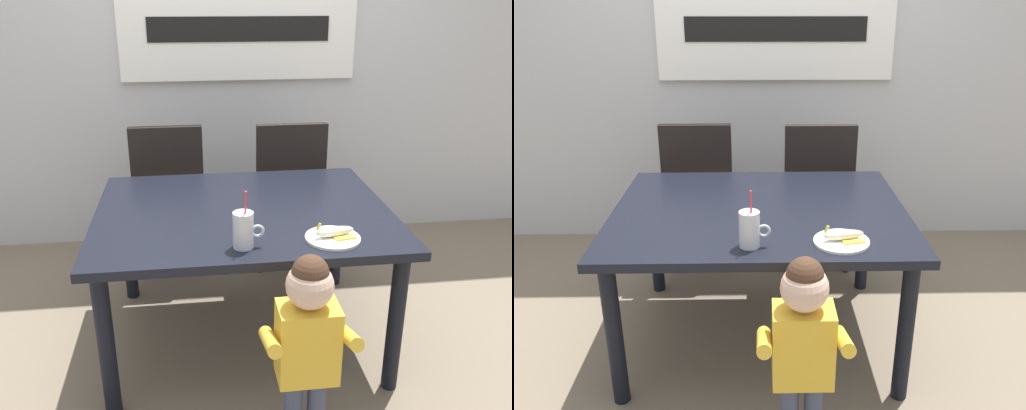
{
  "view_description": "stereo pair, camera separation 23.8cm",
  "coord_description": "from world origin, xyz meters",
  "views": [
    {
      "loc": [
        -0.24,
        -2.3,
        1.66
      ],
      "look_at": [
        0.05,
        -0.11,
        0.77
      ],
      "focal_mm": 37.08,
      "sensor_mm": 36.0,
      "label": 1
    },
    {
      "loc": [
        0.0,
        -2.32,
        1.66
      ],
      "look_at": [
        0.05,
        -0.11,
        0.77
      ],
      "focal_mm": 37.08,
      "sensor_mm": 36.0,
      "label": 2
    }
  ],
  "objects": [
    {
      "name": "snack_plate",
      "position": [
        0.33,
        -0.38,
        0.72
      ],
      "size": [
        0.23,
        0.23,
        0.01
      ],
      "primitive_type": "cylinder",
      "color": "white",
      "rests_on": "dining_table"
    },
    {
      "name": "milk_cup",
      "position": [
        -0.04,
        -0.41,
        0.78
      ],
      "size": [
        0.13,
        0.08,
        0.25
      ],
      "color": "silver",
      "rests_on": "dining_table"
    },
    {
      "name": "back_wall",
      "position": [
        0.0,
        1.33,
        1.45
      ],
      "size": [
        6.4,
        0.17,
        2.9
      ],
      "color": "silver",
      "rests_on": "ground"
    },
    {
      "name": "dining_chair_right",
      "position": [
        0.36,
        0.77,
        0.54
      ],
      "size": [
        0.44,
        0.44,
        0.96
      ],
      "rotation": [
        0.0,
        0.0,
        3.14
      ],
      "color": "black",
      "rests_on": "ground"
    },
    {
      "name": "dining_table",
      "position": [
        0.0,
        0.0,
        0.63
      ],
      "size": [
        1.38,
        1.1,
        0.71
      ],
      "color": "black",
      "rests_on": "ground"
    },
    {
      "name": "peeled_banana",
      "position": [
        0.34,
        -0.38,
        0.74
      ],
      "size": [
        0.18,
        0.12,
        0.07
      ],
      "rotation": [
        0.0,
        0.0,
        0.19
      ],
      "color": "#F4EAC6",
      "rests_on": "snack_plate"
    },
    {
      "name": "ground_plane",
      "position": [
        0.0,
        0.0,
        0.0
      ],
      "size": [
        24.0,
        24.0,
        0.0
      ],
      "primitive_type": "plane",
      "color": "#7A6B56"
    },
    {
      "name": "dining_chair_left",
      "position": [
        -0.37,
        0.8,
        0.54
      ],
      "size": [
        0.44,
        0.45,
        0.96
      ],
      "rotation": [
        0.0,
        0.0,
        3.14
      ],
      "color": "black",
      "rests_on": "ground"
    },
    {
      "name": "toddler_standing",
      "position": [
        0.15,
        -0.76,
        0.53
      ],
      "size": [
        0.33,
        0.24,
        0.84
      ],
      "color": "#3F4760",
      "rests_on": "ground"
    }
  ]
}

